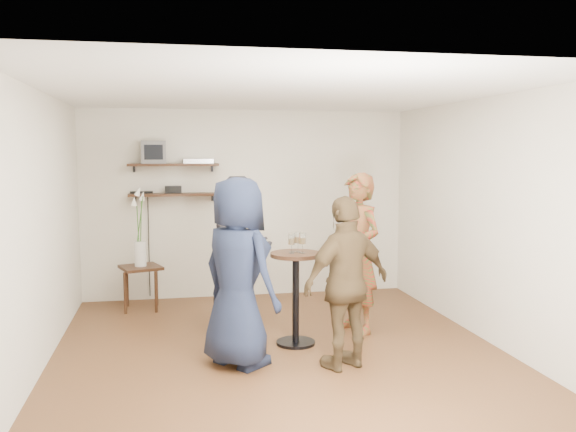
% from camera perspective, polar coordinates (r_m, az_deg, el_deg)
% --- Properties ---
extents(room, '(4.58, 5.08, 2.68)m').
position_cam_1_polar(room, '(6.08, -0.88, -0.79)').
color(room, '#492B17').
rests_on(room, ground).
extents(shelf_upper, '(1.20, 0.25, 0.04)m').
position_cam_1_polar(shelf_upper, '(8.32, -10.67, 4.73)').
color(shelf_upper, black).
rests_on(shelf_upper, room).
extents(shelf_lower, '(1.20, 0.25, 0.04)m').
position_cam_1_polar(shelf_lower, '(8.33, -10.62, 1.98)').
color(shelf_lower, black).
rests_on(shelf_lower, room).
extents(crt_monitor, '(0.32, 0.30, 0.30)m').
position_cam_1_polar(crt_monitor, '(8.32, -12.45, 5.85)').
color(crt_monitor, '#59595B').
rests_on(crt_monitor, shelf_upper).
extents(dvd_deck, '(0.40, 0.24, 0.06)m').
position_cam_1_polar(dvd_deck, '(8.32, -8.41, 5.10)').
color(dvd_deck, silver).
rests_on(dvd_deck, shelf_upper).
extents(radio, '(0.22, 0.10, 0.10)m').
position_cam_1_polar(radio, '(8.33, -10.69, 2.45)').
color(radio, black).
rests_on(radio, shelf_lower).
extents(power_strip, '(0.30, 0.05, 0.03)m').
position_cam_1_polar(power_strip, '(8.39, -13.55, 2.17)').
color(power_strip, black).
rests_on(power_strip, shelf_lower).
extents(side_table, '(0.60, 0.60, 0.57)m').
position_cam_1_polar(side_table, '(8.06, -13.60, -5.23)').
color(side_table, black).
rests_on(side_table, room).
extents(vase_lilies, '(0.20, 0.20, 1.03)m').
position_cam_1_polar(vase_lilies, '(7.99, -13.69, -2.28)').
color(vase_lilies, silver).
rests_on(vase_lilies, side_table).
extents(drinks_table, '(0.53, 0.53, 0.98)m').
position_cam_1_polar(drinks_table, '(6.41, 0.74, -6.53)').
color(drinks_table, black).
rests_on(drinks_table, room).
extents(wine_glass_fl, '(0.07, 0.07, 0.20)m').
position_cam_1_polar(wine_glass_fl, '(6.28, 0.32, -2.29)').
color(wine_glass_fl, silver).
rests_on(wine_glass_fl, drinks_table).
extents(wine_glass_fr, '(0.07, 0.07, 0.21)m').
position_cam_1_polar(wine_glass_fr, '(6.29, 1.36, -2.21)').
color(wine_glass_fr, silver).
rests_on(wine_glass_fr, drinks_table).
extents(wine_glass_bl, '(0.07, 0.07, 0.20)m').
position_cam_1_polar(wine_glass_bl, '(6.37, 0.34, -2.18)').
color(wine_glass_bl, silver).
rests_on(wine_glass_bl, drinks_table).
extents(wine_glass_br, '(0.07, 0.07, 0.21)m').
position_cam_1_polar(wine_glass_br, '(6.35, 0.93, -2.13)').
color(wine_glass_br, silver).
rests_on(wine_glass_br, drinks_table).
extents(person_plaid, '(0.65, 0.77, 1.79)m').
position_cam_1_polar(person_plaid, '(6.87, 6.52, -3.46)').
color(person_plaid, '#AE1317').
rests_on(person_plaid, room).
extents(person_dark, '(1.08, 1.03, 1.75)m').
position_cam_1_polar(person_dark, '(6.96, -4.32, -3.48)').
color(person_dark, black).
rests_on(person_dark, room).
extents(person_navy, '(0.99, 1.04, 1.79)m').
position_cam_1_polar(person_navy, '(5.76, -4.71, -5.27)').
color(person_navy, '#161D33').
rests_on(person_navy, room).
extents(person_brown, '(1.03, 0.73, 1.62)m').
position_cam_1_polar(person_brown, '(5.71, 5.52, -6.24)').
color(person_brown, '#45331D').
rests_on(person_brown, room).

